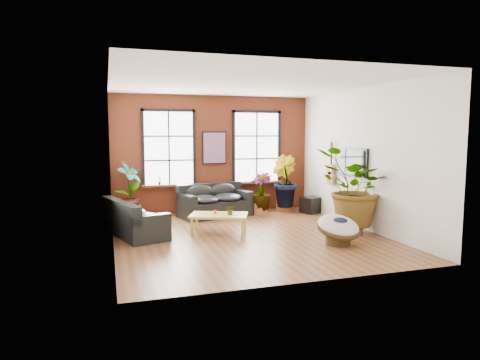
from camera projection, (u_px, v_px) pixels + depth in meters
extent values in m
cube|color=brown|center=(248.00, 236.00, 9.96)|extent=(6.00, 6.50, 0.02)
cube|color=white|center=(248.00, 83.00, 9.58)|extent=(6.00, 6.50, 0.02)
cube|color=#512013|center=(214.00, 154.00, 12.87)|extent=(6.00, 0.02, 3.50)
cube|color=silver|center=(313.00, 174.00, 6.68)|extent=(6.00, 0.02, 3.50)
cube|color=silver|center=(111.00, 164.00, 8.88)|extent=(0.02, 6.50, 3.50)
cube|color=silver|center=(362.00, 159.00, 10.66)|extent=(0.02, 6.50, 3.50)
cube|color=white|center=(169.00, 148.00, 12.39)|extent=(1.40, 0.02, 2.10)
cube|color=#412911|center=(170.00, 185.00, 12.44)|extent=(1.60, 0.22, 0.06)
cube|color=white|center=(257.00, 147.00, 13.19)|extent=(1.40, 0.02, 2.10)
cube|color=#412911|center=(257.00, 182.00, 13.24)|extent=(1.60, 0.22, 0.06)
cube|color=black|center=(215.00, 208.00, 12.29)|extent=(2.20, 1.43, 0.46)
cube|color=black|center=(209.00, 191.00, 12.56)|extent=(2.02, 0.71, 0.47)
cube|color=black|center=(187.00, 199.00, 11.80)|extent=(0.47, 1.01, 0.24)
cube|color=black|center=(242.00, 194.00, 12.71)|extent=(0.47, 1.01, 0.24)
ellipsoid|color=black|center=(204.00, 200.00, 12.02)|extent=(1.02, 1.00, 0.26)
ellipsoid|color=black|center=(199.00, 192.00, 12.24)|extent=(0.88, 0.46, 0.45)
ellipsoid|color=black|center=(228.00, 198.00, 12.41)|extent=(1.02, 1.00, 0.26)
ellipsoid|color=black|center=(223.00, 191.00, 12.64)|extent=(0.88, 0.46, 0.45)
cube|color=black|center=(135.00, 226.00, 10.05)|extent=(1.47, 2.28, 0.41)
cube|color=black|center=(121.00, 210.00, 9.81)|extent=(0.83, 2.08, 0.42)
cube|color=black|center=(151.00, 220.00, 9.24)|extent=(0.91, 0.47, 0.22)
cube|color=black|center=(121.00, 207.00, 10.79)|extent=(0.91, 0.47, 0.22)
ellipsoid|color=black|center=(144.00, 218.00, 9.70)|extent=(0.98, 1.10, 0.24)
ellipsoid|color=black|center=(133.00, 212.00, 9.54)|extent=(0.50, 0.95, 0.40)
ellipsoid|color=black|center=(130.00, 212.00, 10.39)|extent=(0.98, 1.10, 0.24)
ellipsoid|color=black|center=(120.00, 207.00, 10.23)|extent=(0.50, 0.95, 0.40)
cube|color=gold|center=(219.00, 215.00, 10.32)|extent=(1.55, 1.23, 0.06)
cube|color=#412911|center=(218.00, 215.00, 10.19)|extent=(1.27, 0.51, 0.00)
cube|color=#412911|center=(219.00, 213.00, 10.44)|extent=(1.27, 0.51, 0.00)
cube|color=gold|center=(192.00, 227.00, 10.08)|extent=(0.09, 0.09, 0.38)
cube|color=gold|center=(243.00, 227.00, 9.99)|extent=(0.09, 0.09, 0.38)
cube|color=gold|center=(197.00, 221.00, 10.70)|extent=(0.09, 0.09, 0.38)
cube|color=gold|center=(245.00, 222.00, 10.60)|extent=(0.09, 0.09, 0.38)
cylinder|color=#DC3748|center=(215.00, 212.00, 10.37)|extent=(0.10, 0.10, 0.09)
cylinder|color=#3F2E16|center=(338.00, 239.00, 9.19)|extent=(0.58, 0.58, 0.21)
torus|color=#3F2E16|center=(338.00, 228.00, 9.17)|extent=(1.00, 1.00, 0.42)
ellipsoid|color=beige|center=(338.00, 226.00, 9.16)|extent=(0.97, 1.02, 0.57)
ellipsoid|color=#13153C|center=(340.00, 221.00, 9.11)|extent=(0.38, 0.31, 0.16)
cube|color=black|center=(214.00, 148.00, 12.78)|extent=(0.74, 0.04, 0.98)
cube|color=#0C7F8C|center=(215.00, 148.00, 12.75)|extent=(0.66, 0.02, 0.90)
cube|color=black|center=(353.00, 162.00, 10.94)|extent=(0.06, 1.25, 0.72)
cube|color=black|center=(352.00, 162.00, 10.93)|extent=(0.01, 1.15, 0.62)
cylinder|color=#B27F4C|center=(331.00, 178.00, 11.98)|extent=(0.09, 0.38, 0.38)
cylinder|color=#B27F4C|center=(331.00, 169.00, 11.95)|extent=(0.09, 0.30, 0.30)
cylinder|color=black|center=(331.00, 178.00, 11.98)|extent=(0.09, 0.11, 0.11)
cube|color=#412911|center=(331.00, 156.00, 11.91)|extent=(0.04, 0.05, 0.55)
cube|color=#412911|center=(331.00, 145.00, 11.88)|extent=(0.06, 0.06, 0.14)
cube|color=black|center=(311.00, 205.00, 12.85)|extent=(0.71, 0.66, 0.48)
cylinder|color=brown|center=(130.00, 212.00, 11.93)|extent=(0.69, 0.69, 0.41)
cylinder|color=brown|center=(284.00, 206.00, 13.14)|extent=(0.61, 0.61, 0.34)
cylinder|color=brown|center=(352.00, 225.00, 10.21)|extent=(0.69, 0.69, 0.38)
cylinder|color=brown|center=(260.00, 209.00, 12.57)|extent=(0.60, 0.60, 0.35)
imported|color=#144B1B|center=(130.00, 188.00, 11.87)|extent=(0.91, 0.91, 1.46)
imported|color=#144B1B|center=(284.00, 181.00, 13.03)|extent=(0.86, 0.99, 1.58)
imported|color=#144B1B|center=(354.00, 188.00, 10.09)|extent=(2.13, 2.02, 1.88)
imported|color=#144B1B|center=(261.00, 192.00, 12.49)|extent=(0.86, 0.86, 1.09)
imported|color=#144B1B|center=(230.00, 209.00, 10.27)|extent=(0.26, 0.24, 0.25)
imported|color=#144B1B|center=(159.00, 180.00, 12.33)|extent=(0.17, 0.17, 0.27)
imported|color=#144B1B|center=(268.00, 177.00, 13.32)|extent=(0.19, 0.19, 0.27)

